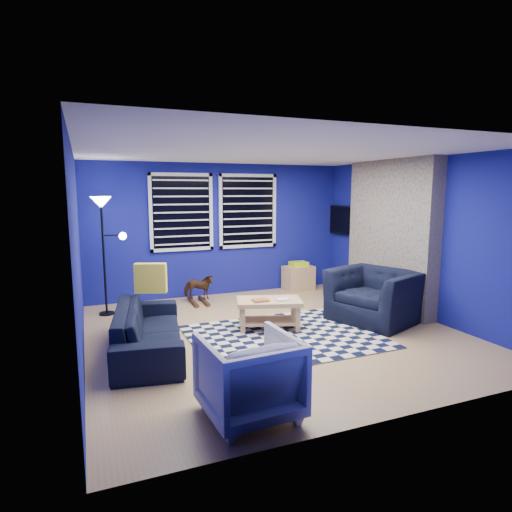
{
  "coord_description": "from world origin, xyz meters",
  "views": [
    {
      "loc": [
        -2.41,
        -5.3,
        1.99
      ],
      "look_at": [
        -0.16,
        0.3,
        1.07
      ],
      "focal_mm": 30.0,
      "sensor_mm": 36.0,
      "label": 1
    }
  ],
  "objects_px": {
    "rocking_horse": "(198,287)",
    "coffee_table": "(269,308)",
    "cabinet": "(298,277)",
    "armchair_bent": "(249,376)",
    "tv": "(344,220)",
    "floor_lamp": "(103,219)",
    "sofa": "(149,329)",
    "armchair_big": "(374,296)"
  },
  "relations": [
    {
      "from": "tv",
      "to": "floor_lamp",
      "type": "height_order",
      "value": "floor_lamp"
    },
    {
      "from": "armchair_bent",
      "to": "cabinet",
      "type": "bearing_deg",
      "value": -126.11
    },
    {
      "from": "sofa",
      "to": "cabinet",
      "type": "bearing_deg",
      "value": -46.18
    },
    {
      "from": "rocking_horse",
      "to": "cabinet",
      "type": "distance_m",
      "value": 2.17
    },
    {
      "from": "tv",
      "to": "armchair_big",
      "type": "relative_size",
      "value": 0.82
    },
    {
      "from": "armchair_bent",
      "to": "floor_lamp",
      "type": "distance_m",
      "value": 4.11
    },
    {
      "from": "armchair_big",
      "to": "rocking_horse",
      "type": "xyz_separation_m",
      "value": [
        -2.25,
        2.02,
        -0.1
      ]
    },
    {
      "from": "rocking_horse",
      "to": "coffee_table",
      "type": "bearing_deg",
      "value": -136.65
    },
    {
      "from": "armchair_big",
      "to": "armchair_bent",
      "type": "distance_m",
      "value": 3.39
    },
    {
      "from": "floor_lamp",
      "to": "armchair_bent",
      "type": "bearing_deg",
      "value": -75.45
    },
    {
      "from": "armchair_bent",
      "to": "coffee_table",
      "type": "distance_m",
      "value": 2.43
    },
    {
      "from": "tv",
      "to": "armchair_big",
      "type": "xyz_separation_m",
      "value": [
        -0.79,
        -2.06,
        -1.01
      ]
    },
    {
      "from": "tv",
      "to": "armchair_bent",
      "type": "relative_size",
      "value": 1.22
    },
    {
      "from": "rocking_horse",
      "to": "floor_lamp",
      "type": "relative_size",
      "value": 0.28
    },
    {
      "from": "rocking_horse",
      "to": "coffee_table",
      "type": "height_order",
      "value": "rocking_horse"
    },
    {
      "from": "cabinet",
      "to": "armchair_bent",
      "type": "bearing_deg",
      "value": -128.38
    },
    {
      "from": "floor_lamp",
      "to": "rocking_horse",
      "type": "bearing_deg",
      "value": 4.25
    },
    {
      "from": "sofa",
      "to": "armchair_bent",
      "type": "bearing_deg",
      "value": -153.58
    },
    {
      "from": "sofa",
      "to": "armchair_big",
      "type": "distance_m",
      "value": 3.41
    },
    {
      "from": "armchair_bent",
      "to": "coffee_table",
      "type": "relative_size",
      "value": 0.79
    },
    {
      "from": "armchair_big",
      "to": "floor_lamp",
      "type": "height_order",
      "value": "floor_lamp"
    },
    {
      "from": "cabinet",
      "to": "floor_lamp",
      "type": "height_order",
      "value": "floor_lamp"
    },
    {
      "from": "cabinet",
      "to": "floor_lamp",
      "type": "distance_m",
      "value": 3.93
    },
    {
      "from": "armchair_big",
      "to": "rocking_horse",
      "type": "distance_m",
      "value": 3.03
    },
    {
      "from": "tv",
      "to": "floor_lamp",
      "type": "bearing_deg",
      "value": -178.07
    },
    {
      "from": "armchair_big",
      "to": "armchair_bent",
      "type": "xyz_separation_m",
      "value": [
        -2.8,
        -1.91,
        -0.02
      ]
    },
    {
      "from": "armchair_bent",
      "to": "cabinet",
      "type": "distance_m",
      "value": 5.01
    },
    {
      "from": "armchair_big",
      "to": "cabinet",
      "type": "bearing_deg",
      "value": 161.35
    },
    {
      "from": "armchair_bent",
      "to": "tv",
      "type": "bearing_deg",
      "value": -135.64
    },
    {
      "from": "tv",
      "to": "sofa",
      "type": "xyz_separation_m",
      "value": [
        -4.19,
        -2.07,
        -1.11
      ]
    },
    {
      "from": "sofa",
      "to": "armchair_bent",
      "type": "height_order",
      "value": "armchair_bent"
    },
    {
      "from": "coffee_table",
      "to": "cabinet",
      "type": "bearing_deg",
      "value": 52.99
    },
    {
      "from": "coffee_table",
      "to": "sofa",
      "type": "bearing_deg",
      "value": -171.6
    },
    {
      "from": "tv",
      "to": "coffee_table",
      "type": "bearing_deg",
      "value": -143.42
    },
    {
      "from": "armchair_big",
      "to": "floor_lamp",
      "type": "bearing_deg",
      "value": -137.92
    },
    {
      "from": "coffee_table",
      "to": "floor_lamp",
      "type": "relative_size",
      "value": 0.55
    },
    {
      "from": "sofa",
      "to": "armchair_big",
      "type": "height_order",
      "value": "armchair_big"
    },
    {
      "from": "armchair_big",
      "to": "coffee_table",
      "type": "bearing_deg",
      "value": -119.56
    },
    {
      "from": "sofa",
      "to": "floor_lamp",
      "type": "xyz_separation_m",
      "value": [
        -0.38,
        1.92,
        1.27
      ]
    },
    {
      "from": "armchair_big",
      "to": "floor_lamp",
      "type": "relative_size",
      "value": 0.64
    },
    {
      "from": "sofa",
      "to": "coffee_table",
      "type": "distance_m",
      "value": 1.76
    },
    {
      "from": "rocking_horse",
      "to": "cabinet",
      "type": "xyz_separation_m",
      "value": [
        2.15,
        0.29,
        -0.04
      ]
    }
  ]
}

